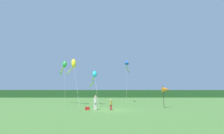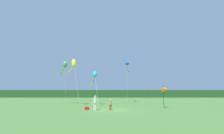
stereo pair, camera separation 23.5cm
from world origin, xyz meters
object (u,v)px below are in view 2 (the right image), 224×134
banner_flag_pole (166,90)px  kite_cyan (94,77)px  kite_green (64,66)px  kite_yellow (73,65)px  kite_blue (127,63)px  person_child (110,104)px  cooler_box (87,108)px  person_adult (95,102)px

banner_flag_pole → kite_cyan: (-10.39, 6.07, 2.34)m
kite_green → kite_cyan: kite_green is taller
banner_flag_pole → kite_yellow: 15.34m
kite_cyan → kite_green: bearing=168.7°
kite_blue → person_child: bearing=-104.1°
kite_blue → kite_yellow: bearing=-146.4°
banner_flag_pole → kite_green: 18.18m
banner_flag_pole → kite_green: bearing=155.8°
cooler_box → banner_flag_pole: size_ratio=0.17×
kite_yellow → kite_cyan: bearing=18.2°
person_adult → banner_flag_pole: (9.27, 2.11, 1.47)m
person_adult → cooler_box: size_ratio=3.37×
cooler_box → kite_blue: 17.07m
banner_flag_pole → kite_yellow: size_ratio=0.38×
kite_green → kite_yellow: size_ratio=1.00×
kite_green → kite_yellow: (2.20, -2.28, -0.20)m
cooler_box → kite_green: (-5.86, 9.36, 6.78)m
person_child → kite_yellow: (-6.44, 7.25, 6.05)m
person_adult → kite_blue: kite_blue is taller
kite_cyan → kite_yellow: kite_yellow is taller
person_adult → kite_cyan: (-1.13, 8.18, 3.81)m
kite_cyan → kite_yellow: 4.16m
kite_green → banner_flag_pole: bearing=-24.2°
person_child → kite_green: 14.31m
person_child → kite_blue: bearing=75.9°
person_child → banner_flag_pole: 7.96m
banner_flag_pole → kite_green: size_ratio=0.38×
cooler_box → kite_yellow: 10.34m
cooler_box → kite_cyan: size_ratio=0.05×
person_adult → kite_green: bearing=126.1°
kite_green → person_adult: bearing=-53.9°
cooler_box → kite_blue: bearing=65.4°
banner_flag_pole → person_adult: bearing=-167.2°
kite_yellow → kite_green: bearing=134.1°
person_child → kite_cyan: kite_cyan is taller
cooler_box → kite_blue: kite_blue is taller
kite_yellow → person_adult: bearing=-56.9°
person_child → kite_blue: size_ratio=0.14×
person_child → kite_green: (-8.65, 9.53, 6.26)m
kite_cyan → cooler_box: bearing=-88.6°
kite_green → kite_blue: kite_blue is taller
person_child → cooler_box: 2.84m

